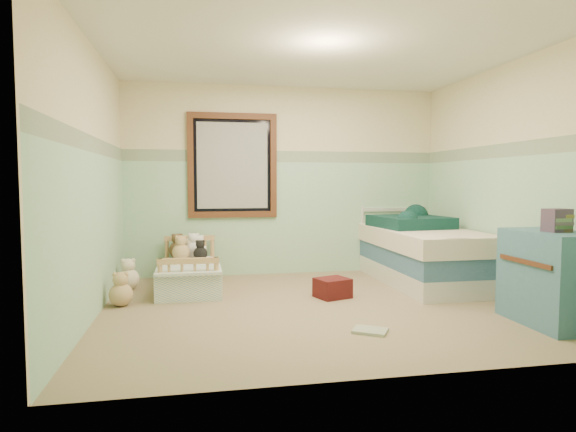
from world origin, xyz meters
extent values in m
cube|color=#725E4A|center=(0.00, 0.00, -0.01)|extent=(4.20, 3.60, 0.02)
cube|color=silver|center=(0.00, 0.00, 2.51)|extent=(4.20, 3.60, 0.02)
cube|color=beige|center=(0.00, 1.80, 1.25)|extent=(4.20, 0.04, 2.50)
cube|color=beige|center=(0.00, -1.80, 1.25)|extent=(4.20, 0.04, 2.50)
cube|color=beige|center=(-2.10, 0.00, 1.25)|extent=(0.04, 3.60, 2.50)
cube|color=beige|center=(2.10, 0.00, 1.25)|extent=(0.04, 3.60, 2.50)
cube|color=#92CD9D|center=(0.00, 1.79, 0.75)|extent=(4.20, 0.01, 1.50)
cube|color=#396343|center=(0.00, 1.79, 1.57)|extent=(4.20, 0.01, 0.15)
cube|color=#452215|center=(-0.70, 1.76, 1.45)|extent=(1.16, 0.06, 1.36)
cube|color=beige|center=(-0.70, 1.77, 1.45)|extent=(0.92, 0.01, 1.12)
cube|color=#9E7E4D|center=(-1.26, 1.05, 0.08)|extent=(0.63, 1.26, 0.16)
cube|color=silver|center=(-1.26, 1.05, 0.22)|extent=(0.58, 1.21, 0.12)
cube|color=#84ABC6|center=(-1.26, 0.66, 0.30)|extent=(0.69, 0.63, 0.03)
sphere|color=brown|center=(-1.41, 1.55, 0.39)|extent=(0.21, 0.21, 0.21)
sphere|color=white|center=(-1.21, 1.55, 0.39)|extent=(0.21, 0.21, 0.21)
sphere|color=tan|center=(-1.36, 1.33, 0.39)|extent=(0.21, 0.21, 0.21)
sphere|color=black|center=(-1.13, 1.33, 0.37)|extent=(0.17, 0.17, 0.17)
sphere|color=#FAEAC8|center=(-1.95, 1.13, 0.12)|extent=(0.24, 0.24, 0.24)
sphere|color=tan|center=(-1.92, 0.37, 0.12)|extent=(0.23, 0.23, 0.23)
cube|color=silver|center=(1.55, 0.83, 0.11)|extent=(0.97, 1.94, 0.22)
cube|color=navy|center=(1.55, 0.83, 0.33)|extent=(0.97, 1.94, 0.22)
cube|color=white|center=(1.55, 0.83, 0.55)|extent=(1.01, 1.98, 0.22)
cube|color=black|center=(1.50, 1.13, 0.73)|extent=(0.91, 0.96, 0.14)
cube|color=#447285|center=(1.84, -0.97, 0.41)|extent=(0.51, 0.81, 0.81)
cube|color=#4B252C|center=(1.84, -1.01, 0.91)|extent=(0.21, 0.17, 0.20)
cube|color=maroon|center=(0.25, 0.32, 0.10)|extent=(0.41, 0.38, 0.21)
cube|color=gold|center=(0.22, -0.90, 0.01)|extent=(0.34, 0.32, 0.02)
sphere|color=white|center=(-1.15, 1.57, 0.38)|extent=(0.19, 0.19, 0.19)
sphere|color=#FAEAC8|center=(-1.25, 1.55, 0.37)|extent=(0.17, 0.17, 0.17)
camera|label=1|loc=(-1.17, -4.60, 1.23)|focal=30.15mm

